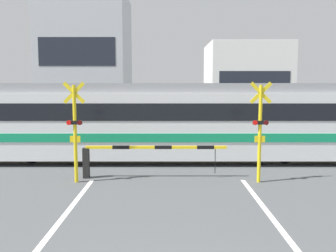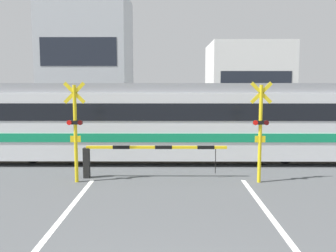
# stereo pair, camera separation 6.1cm
# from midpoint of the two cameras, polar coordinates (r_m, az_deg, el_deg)

# --- Properties ---
(rail_track_near) EXTENTS (50.00, 0.10, 0.08)m
(rail_track_near) POSITION_cam_midpoint_polar(r_m,az_deg,el_deg) (14.70, -0.11, -5.52)
(rail_track_near) COLOR #6B6051
(rail_track_near) RESTS_ON ground_plane
(rail_track_far) EXTENTS (50.00, 0.10, 0.08)m
(rail_track_far) POSITION_cam_midpoint_polar(r_m,az_deg,el_deg) (16.10, -0.10, -4.46)
(rail_track_far) COLOR #6B6051
(rail_track_far) RESTS_ON ground_plane
(commuter_train) EXTENTS (15.93, 3.03, 3.11)m
(commuter_train) POSITION_cam_midpoint_polar(r_m,az_deg,el_deg) (15.16, -1.49, 1.08)
(commuter_train) COLOR silver
(commuter_train) RESTS_ON ground_plane
(crossing_barrier_near) EXTENTS (4.71, 0.20, 1.07)m
(crossing_barrier_near) POSITION_cam_midpoint_polar(r_m,az_deg,el_deg) (12.36, -6.12, -4.26)
(crossing_barrier_near) COLOR black
(crossing_barrier_near) RESTS_ON ground_plane
(crossing_barrier_far) EXTENTS (4.71, 0.20, 1.07)m
(crossing_barrier_far) POSITION_cam_midpoint_polar(r_m,az_deg,el_deg) (18.38, 3.93, -0.71)
(crossing_barrier_far) COLOR black
(crossing_barrier_far) RESTS_ON ground_plane
(crossing_signal_left) EXTENTS (0.68, 0.15, 3.15)m
(crossing_signal_left) POSITION_cam_midpoint_polar(r_m,az_deg,el_deg) (11.97, -14.06, -0.22)
(crossing_signal_left) COLOR yellow
(crossing_signal_left) RESTS_ON ground_plane
(crossing_signal_right) EXTENTS (0.68, 0.15, 3.15)m
(crossing_signal_right) POSITION_cam_midpoint_polar(r_m,az_deg,el_deg) (11.95, 13.77, -0.23)
(crossing_signal_right) COLOR yellow
(crossing_signal_right) RESTS_ON ground_plane
(pedestrian) EXTENTS (0.38, 0.22, 1.63)m
(pedestrian) POSITION_cam_midpoint_polar(r_m,az_deg,el_deg) (21.08, -3.19, 0.57)
(pedestrian) COLOR #23232D
(pedestrian) RESTS_ON ground_plane
(building_left_of_street) EXTENTS (6.16, 6.27, 9.52)m
(building_left_of_street) POSITION_cam_midpoint_polar(r_m,az_deg,el_deg) (29.30, -12.23, 9.59)
(building_left_of_street) COLOR #B2B7BC
(building_left_of_street) RESTS_ON ground_plane
(building_right_of_street) EXTENTS (5.72, 6.27, 6.06)m
(building_right_of_street) POSITION_cam_midpoint_polar(r_m,az_deg,el_deg) (29.19, 11.68, 6.22)
(building_right_of_street) COLOR white
(building_right_of_street) RESTS_ON ground_plane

